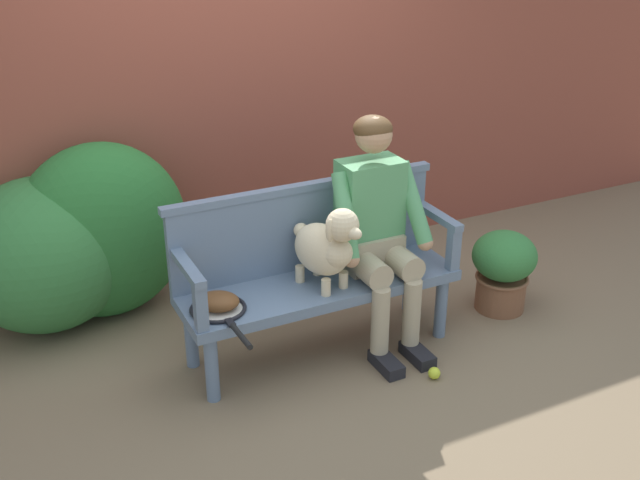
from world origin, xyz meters
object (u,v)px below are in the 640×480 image
tennis_racket (220,311)px  potted_plant (503,267)px  garden_bench (320,292)px  tennis_ball (434,373)px  person_seated (376,225)px  baseball_glove (218,301)px  dog_on_bench (327,246)px

tennis_racket → potted_plant: bearing=0.2°
garden_bench → tennis_ball: bearing=-50.8°
person_seated → potted_plant: (0.87, -0.06, -0.43)m
baseball_glove → potted_plant: 1.82m
dog_on_bench → tennis_racket: 0.65m
garden_bench → potted_plant: size_ratio=3.02×
person_seated → potted_plant: size_ratio=2.56×
tennis_ball → potted_plant: (0.79, 0.45, 0.25)m
garden_bench → person_seated: size_ratio=1.18×
tennis_racket → tennis_ball: 1.19m
potted_plant → tennis_racket: bearing=-179.8°
baseball_glove → tennis_racket: bearing=-65.8°
tennis_racket → potted_plant: potted_plant is taller
person_seated → baseball_glove: (-0.93, -0.03, -0.23)m
garden_bench → potted_plant: potted_plant is taller
person_seated → baseball_glove: person_seated is taller
tennis_racket → garden_bench: bearing=7.1°
dog_on_bench → tennis_racket: bearing=-179.5°
person_seated → tennis_ball: size_ratio=19.81×
garden_bench → tennis_ball: garden_bench is taller
tennis_racket → potted_plant: (1.81, 0.01, -0.16)m
person_seated → dog_on_bench: 0.34m
dog_on_bench → baseball_glove: dog_on_bench is taller
garden_bench → dog_on_bench: bearing=-85.0°
tennis_racket → baseball_glove: 0.05m
tennis_racket → potted_plant: 1.82m
baseball_glove → potted_plant: size_ratio=0.43×
person_seated → dog_on_bench: size_ratio=2.69×
potted_plant → baseball_glove: bearing=179.0°
baseball_glove → tennis_ball: bearing=4.7°
garden_bench → tennis_ball: size_ratio=23.40×
dog_on_bench → tennis_ball: dog_on_bench is taller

